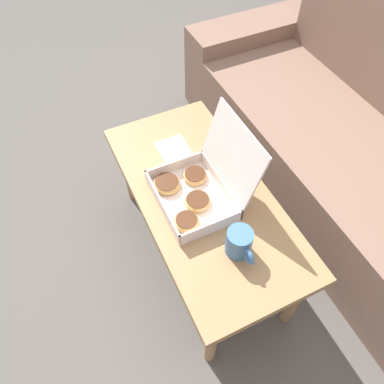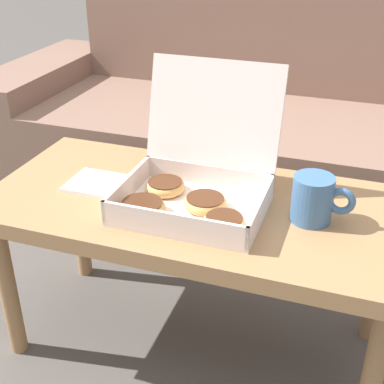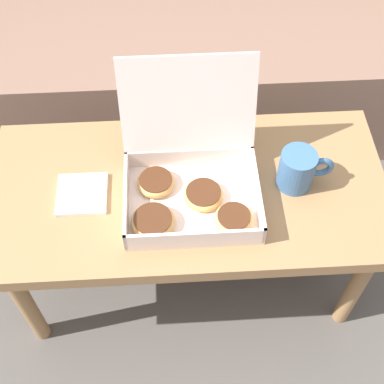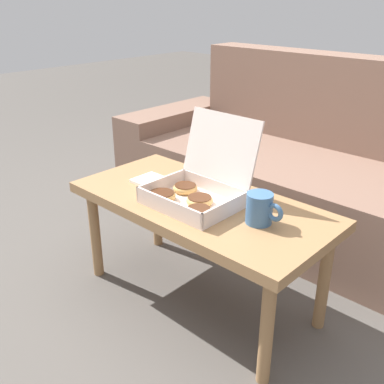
{
  "view_description": "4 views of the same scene",
  "coord_description": "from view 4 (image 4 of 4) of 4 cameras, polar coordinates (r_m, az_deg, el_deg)",
  "views": [
    {
      "loc": [
        0.76,
        -0.47,
        1.6
      ],
      "look_at": [
        0.01,
        -0.11,
        0.5
      ],
      "focal_mm": 35.0,
      "sensor_mm": 36.0,
      "label": 1
    },
    {
      "loc": [
        0.35,
        -1.11,
        1.07
      ],
      "look_at": [
        0.01,
        -0.11,
        0.5
      ],
      "focal_mm": 50.0,
      "sensor_mm": 36.0,
      "label": 2
    },
    {
      "loc": [
        -0.04,
        -0.85,
        1.53
      ],
      "look_at": [
        0.01,
        -0.11,
        0.5
      ],
      "focal_mm": 50.0,
      "sensor_mm": 36.0,
      "label": 3
    },
    {
      "loc": [
        1.02,
        -1.19,
        1.16
      ],
      "look_at": [
        0.01,
        -0.11,
        0.5
      ],
      "focal_mm": 42.0,
      "sensor_mm": 36.0,
      "label": 4
    }
  ],
  "objects": [
    {
      "name": "coffee_mug",
      "position": [
        1.51,
        8.67,
        -2.1
      ],
      "size": [
        0.14,
        0.09,
        0.11
      ],
      "color": "#3D6693",
      "rests_on": "coffee_table"
    },
    {
      "name": "pastry_box",
      "position": [
        1.64,
        0.32,
        0.41
      ],
      "size": [
        0.33,
        0.32,
        0.3
      ],
      "color": "silver",
      "rests_on": "coffee_table"
    },
    {
      "name": "ground_plane",
      "position": [
        1.95,
        2.14,
        -12.4
      ],
      "size": [
        12.0,
        12.0,
        0.0
      ],
      "primitive_type": "plane",
      "color": "#514C47"
    },
    {
      "name": "napkin_stack",
      "position": [
        1.85,
        -5.28,
        1.47
      ],
      "size": [
        0.12,
        0.12,
        0.01
      ],
      "color": "white",
      "rests_on": "coffee_table"
    },
    {
      "name": "coffee_table",
      "position": [
        1.71,
        1.0,
        -2.56
      ],
      "size": [
        1.01,
        0.48,
        0.45
      ],
      "color": "#997047",
      "rests_on": "ground_plane"
    },
    {
      "name": "couch",
      "position": [
        2.4,
        14.91,
        1.96
      ],
      "size": [
        2.13,
        0.79,
        0.87
      ],
      "color": "#7A5B4C",
      "rests_on": "ground_plane"
    }
  ]
}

